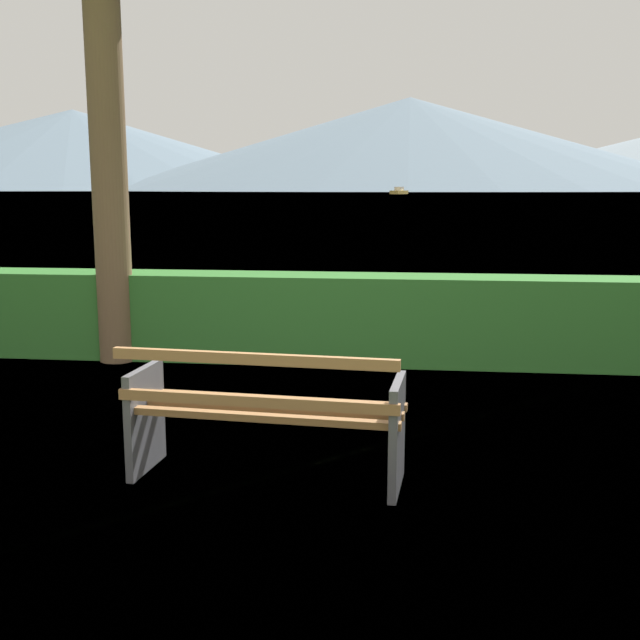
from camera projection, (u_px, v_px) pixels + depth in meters
name	position (u px, v px, depth m)	size (l,w,h in m)	color
ground_plane	(268.00, 477.00, 4.75)	(1400.00, 1400.00, 0.00)	olive
water_surface	(407.00, 192.00, 306.05)	(620.00, 620.00, 0.00)	#6B8EA3
park_bench	(265.00, 415.00, 4.62)	(1.74, 0.71, 0.87)	olive
hedge_row	(325.00, 318.00, 7.89)	(12.58, 0.62, 0.91)	#2D6B28
sailboat_mid	(399.00, 192.00, 218.76)	(5.38, 8.79, 2.10)	gold
distant_hills	(309.00, 150.00, 563.91)	(855.81, 479.55, 63.34)	slate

